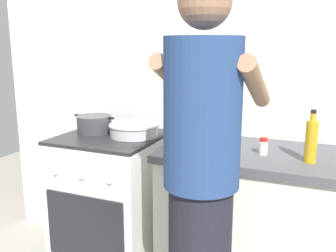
{
  "coord_description": "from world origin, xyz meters",
  "views": [
    {
      "loc": [
        0.85,
        -1.77,
        1.45
      ],
      "look_at": [
        0.05,
        0.12,
        1.0
      ],
      "focal_mm": 39.98,
      "sensor_mm": 36.0,
      "label": 1
    }
  ],
  "objects_px": {
    "pot": "(94,124)",
    "person": "(201,194)",
    "stove_range": "(112,204)",
    "utensil_crock": "(227,126)",
    "spice_bottle": "(263,146)",
    "oil_bottle": "(311,140)",
    "mixing_bowl": "(134,129)"
  },
  "relations": [
    {
      "from": "pot",
      "to": "person",
      "type": "xyz_separation_m",
      "value": [
        0.92,
        -0.61,
        -0.09
      ]
    },
    {
      "from": "stove_range",
      "to": "utensil_crock",
      "type": "relative_size",
      "value": 2.82
    },
    {
      "from": "utensil_crock",
      "to": "spice_bottle",
      "type": "xyz_separation_m",
      "value": [
        0.24,
        -0.2,
        -0.05
      ]
    },
    {
      "from": "stove_range",
      "to": "oil_bottle",
      "type": "relative_size",
      "value": 3.55
    },
    {
      "from": "pot",
      "to": "mixing_bowl",
      "type": "bearing_deg",
      "value": 2.5
    },
    {
      "from": "stove_range",
      "to": "utensil_crock",
      "type": "height_order",
      "value": "utensil_crock"
    },
    {
      "from": "utensil_crock",
      "to": "person",
      "type": "relative_size",
      "value": 0.19
    },
    {
      "from": "pot",
      "to": "spice_bottle",
      "type": "distance_m",
      "value": 1.08
    },
    {
      "from": "mixing_bowl",
      "to": "oil_bottle",
      "type": "xyz_separation_m",
      "value": [
        1.02,
        -0.14,
        0.07
      ]
    },
    {
      "from": "stove_range",
      "to": "pot",
      "type": "bearing_deg",
      "value": 164.1
    },
    {
      "from": "spice_bottle",
      "to": "oil_bottle",
      "type": "distance_m",
      "value": 0.24
    },
    {
      "from": "pot",
      "to": "mixing_bowl",
      "type": "height_order",
      "value": "pot"
    },
    {
      "from": "mixing_bowl",
      "to": "spice_bottle",
      "type": "bearing_deg",
      "value": -6.82
    },
    {
      "from": "stove_range",
      "to": "spice_bottle",
      "type": "xyz_separation_m",
      "value": [
        0.93,
        -0.04,
        0.49
      ]
    },
    {
      "from": "pot",
      "to": "oil_bottle",
      "type": "relative_size",
      "value": 1.13
    },
    {
      "from": "mixing_bowl",
      "to": "utensil_crock",
      "type": "distance_m",
      "value": 0.57
    },
    {
      "from": "utensil_crock",
      "to": "oil_bottle",
      "type": "bearing_deg",
      "value": -27.52
    },
    {
      "from": "utensil_crock",
      "to": "spice_bottle",
      "type": "bearing_deg",
      "value": -39.53
    },
    {
      "from": "utensil_crock",
      "to": "person",
      "type": "xyz_separation_m",
      "value": [
        0.08,
        -0.72,
        -0.13
      ]
    },
    {
      "from": "stove_range",
      "to": "mixing_bowl",
      "type": "height_order",
      "value": "mixing_bowl"
    },
    {
      "from": "stove_range",
      "to": "spice_bottle",
      "type": "height_order",
      "value": "spice_bottle"
    },
    {
      "from": "spice_bottle",
      "to": "person",
      "type": "height_order",
      "value": "person"
    },
    {
      "from": "stove_range",
      "to": "mixing_bowl",
      "type": "relative_size",
      "value": 2.89
    },
    {
      "from": "spice_bottle",
      "to": "oil_bottle",
      "type": "xyz_separation_m",
      "value": [
        0.23,
        -0.05,
        0.06
      ]
    },
    {
      "from": "stove_range",
      "to": "spice_bottle",
      "type": "relative_size",
      "value": 10.31
    },
    {
      "from": "spice_bottle",
      "to": "person",
      "type": "xyz_separation_m",
      "value": [
        -0.16,
        -0.53,
        -0.08
      ]
    },
    {
      "from": "pot",
      "to": "person",
      "type": "distance_m",
      "value": 1.1
    },
    {
      "from": "mixing_bowl",
      "to": "spice_bottle",
      "type": "height_order",
      "value": "spice_bottle"
    },
    {
      "from": "oil_bottle",
      "to": "stove_range",
      "type": "bearing_deg",
      "value": 175.64
    },
    {
      "from": "mixing_bowl",
      "to": "spice_bottle",
      "type": "relative_size",
      "value": 3.56
    },
    {
      "from": "stove_range",
      "to": "mixing_bowl",
      "type": "xyz_separation_m",
      "value": [
        0.14,
        0.05,
        0.49
      ]
    },
    {
      "from": "stove_range",
      "to": "pot",
      "type": "distance_m",
      "value": 0.52
    }
  ]
}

